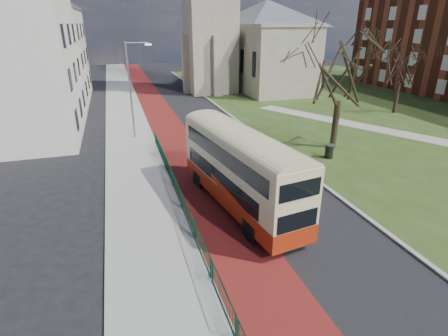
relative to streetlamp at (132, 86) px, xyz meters
name	(u,v)px	position (x,y,z in m)	size (l,w,h in m)	color
ground	(260,240)	(4.35, -18.00, -4.59)	(160.00, 160.00, 0.00)	black
road_carriageway	(196,127)	(5.85, 2.00, -4.59)	(9.00, 120.00, 0.01)	black
bus_lane	(168,129)	(3.15, 2.00, -4.59)	(3.40, 120.00, 0.01)	#591414
pavement_west	(128,132)	(-0.65, 2.00, -4.53)	(4.00, 120.00, 0.12)	gray
kerb_west	(150,130)	(1.35, 2.00, -4.53)	(0.25, 120.00, 0.13)	#999993
kerb_east	(233,118)	(10.45, 4.00, -4.53)	(0.25, 80.00, 0.13)	#999993
grass_green	(386,106)	(30.35, 4.00, -4.57)	(40.00, 80.00, 0.04)	#2A4317
footpath	(426,139)	(24.35, -8.00, -4.54)	(2.20, 36.00, 0.03)	#9E998C
pedestrian_railing	(182,201)	(1.40, -14.00, -4.04)	(0.07, 24.00, 1.12)	#0C3825
street_block_near	(9,61)	(-9.65, 4.00, 1.92)	(10.30, 14.30, 13.00)	silver
street_block_far	(42,55)	(-9.65, 20.00, 1.17)	(10.30, 16.30, 11.50)	#BDB5A0
streetlamp	(132,86)	(0.00, 0.00, 0.00)	(2.13, 0.18, 8.00)	gray
bus	(240,167)	(4.50, -14.64, -2.16)	(3.83, 10.44, 4.27)	#98250E
winter_tree_near	(343,60)	(15.15, -7.54, 2.32)	(7.31, 7.31, 9.93)	#2E2617
winter_tree_far	(404,59)	(28.80, 0.92, 1.28)	(7.27, 7.27, 8.42)	#2F1E17
litter_bin	(329,151)	(13.51, -9.53, -4.01)	(0.81, 0.81, 1.08)	black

